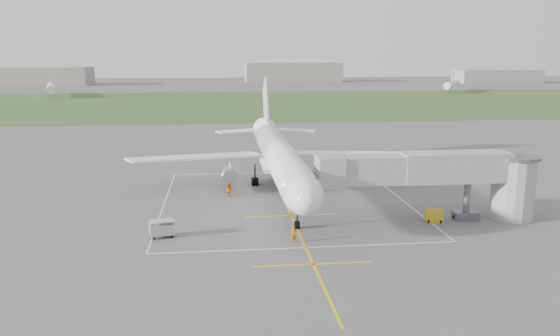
{
  "coord_description": "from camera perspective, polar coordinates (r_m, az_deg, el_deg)",
  "views": [
    {
      "loc": [
        -7.51,
        -65.86,
        16.99
      ],
      "look_at": [
        -0.52,
        -4.0,
        4.0
      ],
      "focal_mm": 35.0,
      "sensor_mm": 36.0,
      "label": 1
    }
  ],
  "objects": [
    {
      "name": "distant_hangars",
      "position": [
        331.38,
        -8.06,
        9.62
      ],
      "size": [
        345.0,
        49.0,
        12.0
      ],
      "color": "gray",
      "rests_on": "ground"
    },
    {
      "name": "apron_markings",
      "position": [
        62.85,
        0.66,
        -3.89
      ],
      "size": [
        28.2,
        60.0,
        0.01
      ],
      "color": "yellow",
      "rests_on": "ground"
    },
    {
      "name": "gpu_unit",
      "position": [
        58.73,
        15.8,
        -4.83
      ],
      "size": [
        1.98,
        1.6,
        1.31
      ],
      "rotation": [
        0.0,
        0.0,
        -0.26
      ],
      "color": "#BF9517",
      "rests_on": "ground"
    },
    {
      "name": "distant_aircraft",
      "position": [
        240.94,
        -1.75,
        8.59
      ],
      "size": [
        191.73,
        39.08,
        8.85
      ],
      "color": "white",
      "rests_on": "ground"
    },
    {
      "name": "airliner",
      "position": [
        68.21,
        -0.02,
        1.14
      ],
      "size": [
        38.93,
        46.75,
        13.52
      ],
      "color": "white",
      "rests_on": "ground"
    },
    {
      "name": "ramp_worker_nose",
      "position": [
        50.45,
        1.44,
        -6.96
      ],
      "size": [
        0.62,
        0.46,
        1.56
      ],
      "primitive_type": "imported",
      "rotation": [
        0.0,
        0.0,
        0.17
      ],
      "color": "orange",
      "rests_on": "ground"
    },
    {
      "name": "grass_strip",
      "position": [
        196.74,
        -4.27,
        6.8
      ],
      "size": [
        700.0,
        120.0,
        0.02
      ],
      "primitive_type": "cube",
      "color": "#375927",
      "rests_on": "ground"
    },
    {
      "name": "baggage_cart",
      "position": [
        53.13,
        -12.22,
        -6.2
      ],
      "size": [
        2.54,
        1.82,
        1.61
      ],
      "rotation": [
        0.0,
        0.0,
        0.2
      ],
      "color": "#AFAFAF",
      "rests_on": "ground"
    },
    {
      "name": "ground",
      "position": [
        68.43,
        0.05,
        -2.59
      ],
      "size": [
        700.0,
        700.0,
        0.0
      ],
      "primitive_type": "plane",
      "color": "#565658",
      "rests_on": "ground"
    },
    {
      "name": "jet_bridge",
      "position": [
        58.58,
        17.08,
        -0.81
      ],
      "size": [
        23.4,
        5.0,
        7.2
      ],
      "color": "gray",
      "rests_on": "ground"
    },
    {
      "name": "ramp_worker_wing",
      "position": [
        66.78,
        -5.32,
        -2.27
      ],
      "size": [
        1.03,
        1.0,
        1.67
      ],
      "primitive_type": "imported",
      "rotation": [
        0.0,
        0.0,
        2.48
      ],
      "color": "#D95406",
      "rests_on": "ground"
    }
  ]
}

